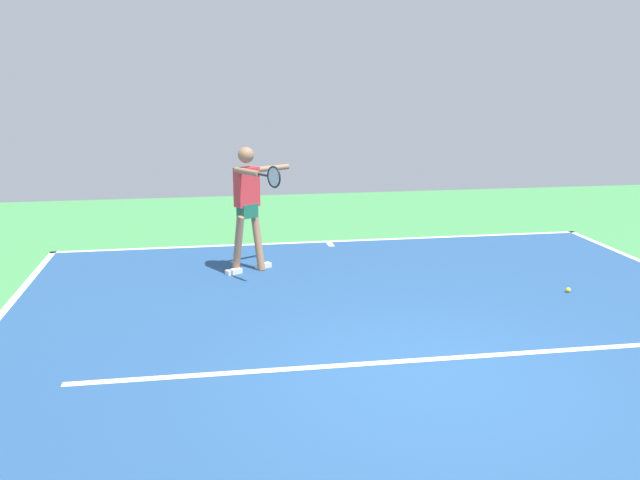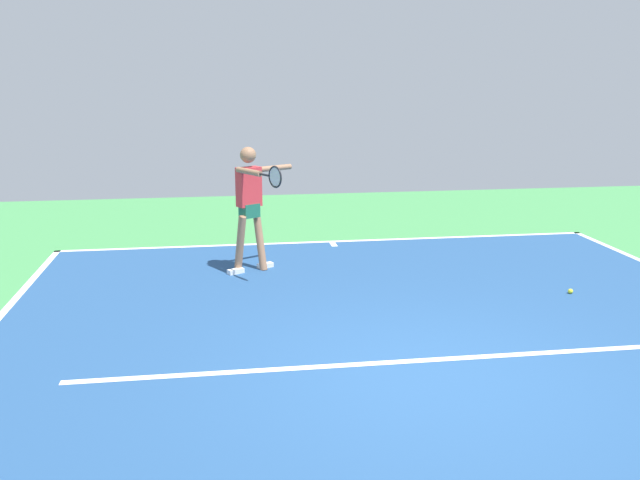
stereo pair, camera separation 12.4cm
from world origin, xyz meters
TOP-DOWN VIEW (x-y plane):
  - ground_plane at (0.00, 0.00)m, footprint 20.88×20.88m
  - court_surface at (0.00, 0.00)m, footprint 9.19×11.14m
  - court_line_baseline_near at (0.00, -5.52)m, footprint 9.19×0.10m
  - court_line_service at (0.00, -0.34)m, footprint 6.90×0.10m
  - court_line_centre_mark at (0.00, -5.32)m, footprint 0.10×0.30m
  - tennis_player at (1.45, -3.88)m, footprint 1.01×1.41m
  - tennis_ball_centre_court at (-2.64, -2.17)m, footprint 0.07×0.07m

SIDE VIEW (x-z plane):
  - ground_plane at x=0.00m, z-range 0.00..0.00m
  - court_surface at x=0.00m, z-range 0.00..0.00m
  - court_line_baseline_near at x=0.00m, z-range 0.00..0.01m
  - court_line_service at x=0.00m, z-range 0.00..0.01m
  - court_line_centre_mark at x=0.00m, z-range 0.00..0.01m
  - tennis_ball_centre_court at x=-2.64m, z-range 0.00..0.07m
  - tennis_player at x=1.45m, z-range 0.15..1.98m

